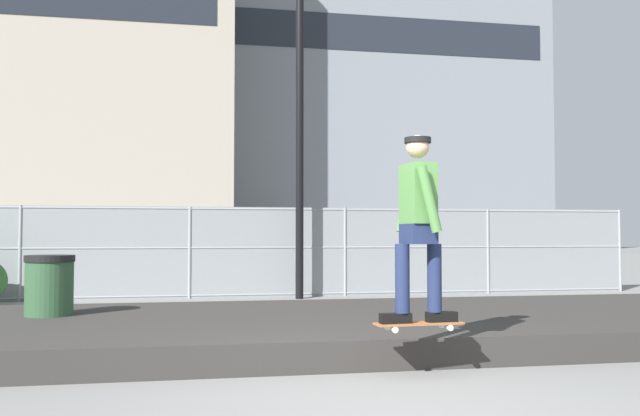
% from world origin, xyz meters
% --- Properties ---
extents(ground_plane, '(120.00, 120.00, 0.00)m').
position_xyz_m(ground_plane, '(0.00, 0.00, 0.00)').
color(ground_plane, slate).
extents(gravel_berm, '(17.74, 3.96, 0.30)m').
position_xyz_m(gravel_berm, '(0.00, 3.15, 0.15)').
color(gravel_berm, '#33302D').
rests_on(gravel_berm, ground_plane).
extents(skateboard, '(0.81, 0.25, 0.07)m').
position_xyz_m(skateboard, '(0.48, 0.85, 0.48)').
color(skateboard, '#9E5B33').
extents(skater, '(0.73, 0.59, 1.68)m').
position_xyz_m(skater, '(0.48, 0.85, 1.44)').
color(skater, black).
rests_on(skater, skateboard).
extents(chain_fence, '(16.10, 0.06, 1.85)m').
position_xyz_m(chain_fence, '(0.00, 8.81, 0.93)').
color(chain_fence, gray).
rests_on(chain_fence, ground_plane).
extents(street_lamp, '(0.44, 0.44, 7.40)m').
position_xyz_m(street_lamp, '(0.57, 8.39, 4.55)').
color(street_lamp, black).
rests_on(street_lamp, ground_plane).
extents(parked_car_near, '(4.49, 2.12, 1.66)m').
position_xyz_m(parked_car_near, '(-3.15, 11.93, 0.84)').
color(parked_car_near, '#566B4C').
rests_on(parked_car_near, ground_plane).
extents(library_building, '(25.29, 14.22, 23.20)m').
position_xyz_m(library_building, '(-12.04, 39.93, 11.60)').
color(library_building, '#9E9384').
rests_on(library_building, ground_plane).
extents(office_block, '(26.25, 12.57, 24.48)m').
position_xyz_m(office_block, '(10.84, 45.35, 12.24)').
color(office_block, slate).
rests_on(office_block, ground_plane).
extents(trash_bin, '(0.59, 0.59, 1.03)m').
position_xyz_m(trash_bin, '(-3.23, 3.74, 0.52)').
color(trash_bin, '#2D5133').
rests_on(trash_bin, ground_plane).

